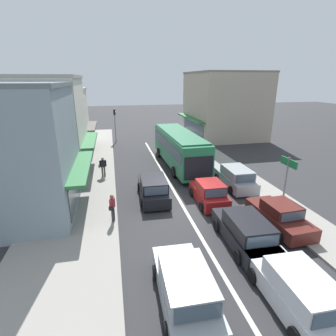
# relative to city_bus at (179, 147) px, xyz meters

# --- Properties ---
(ground_plane) EXTENTS (140.00, 140.00, 0.00)m
(ground_plane) POSITION_rel_city_bus_xyz_m (-1.84, -7.89, -1.88)
(ground_plane) COLOR #2D2D30
(lane_centre_line) EXTENTS (0.20, 28.00, 0.01)m
(lane_centre_line) POSITION_rel_city_bus_xyz_m (-1.84, -3.89, -1.88)
(lane_centre_line) COLOR silver
(lane_centre_line) RESTS_ON ground
(sidewalk_left) EXTENTS (5.20, 44.00, 0.14)m
(sidewalk_left) POSITION_rel_city_bus_xyz_m (-8.64, -1.89, -1.81)
(sidewalk_left) COLOR gray
(sidewalk_left) RESTS_ON ground
(kerb_right) EXTENTS (2.80, 44.00, 0.12)m
(kerb_right) POSITION_rel_city_bus_xyz_m (4.36, -1.89, -1.82)
(kerb_right) COLOR gray
(kerb_right) RESTS_ON ground
(shopfront_corner_near) EXTENTS (8.16, 7.36, 7.67)m
(shopfront_corner_near) POSITION_rel_city_bus_xyz_m (-12.02, -6.88, 1.95)
(shopfront_corner_near) COLOR #84939E
(shopfront_corner_near) RESTS_ON ground
(shopfront_mid_block) EXTENTS (8.21, 7.27, 8.15)m
(shopfront_mid_block) POSITION_rel_city_bus_xyz_m (-12.02, 0.73, 2.19)
(shopfront_mid_block) COLOR silver
(shopfront_mid_block) RESTS_ON ground
(shopfront_far_end) EXTENTS (7.58, 7.15, 6.90)m
(shopfront_far_end) POSITION_rel_city_bus_xyz_m (-12.02, 8.23, 1.56)
(shopfront_far_end) COLOR silver
(shopfront_far_end) RESTS_ON ground
(building_right_far) EXTENTS (9.93, 11.06, 8.82)m
(building_right_far) POSITION_rel_city_bus_xyz_m (9.64, 12.39, 2.53)
(building_right_far) COLOR #B2A38E
(building_right_far) RESTS_ON ground
(city_bus) EXTENTS (2.91, 10.91, 3.23)m
(city_bus) POSITION_rel_city_bus_xyz_m (0.00, 0.00, 0.00)
(city_bus) COLOR #237A4C
(city_bus) RESTS_ON ground
(hatchback_queue_gap_filler) EXTENTS (1.86, 3.72, 1.54)m
(hatchback_queue_gap_filler) POSITION_rel_city_bus_xyz_m (-0.03, -8.09, -1.17)
(hatchback_queue_gap_filler) COLOR maroon
(hatchback_queue_gap_filler) RESTS_ON ground
(wagon_adjacent_lane_lead) EXTENTS (2.04, 4.55, 1.58)m
(wagon_adjacent_lane_lead) POSITION_rel_city_bus_xyz_m (0.03, -12.89, -1.14)
(wagon_adjacent_lane_lead) COLOR black
(wagon_adjacent_lane_lead) RESTS_ON ground
(wagon_adjacent_lane_trail) EXTENTS (2.04, 4.55, 1.58)m
(wagon_adjacent_lane_trail) POSITION_rel_city_bus_xyz_m (-3.52, -6.64, -1.14)
(wagon_adjacent_lane_trail) COLOR black
(wagon_adjacent_lane_trail) RESTS_ON ground
(wagon_behind_bus_mid) EXTENTS (2.04, 4.55, 1.58)m
(wagon_behind_bus_mid) POSITION_rel_city_bus_xyz_m (-3.83, -15.77, -1.14)
(wagon_behind_bus_mid) COLOR #9EA3A8
(wagon_behind_bus_mid) RESTS_ON ground
(wagon_behind_bus_near) EXTENTS (2.01, 4.54, 1.58)m
(wagon_behind_bus_near) POSITION_rel_city_bus_xyz_m (-0.01, -16.78, -1.14)
(wagon_behind_bus_near) COLOR silver
(wagon_behind_bus_near) RESTS_ON ground
(parked_sedan_kerb_front) EXTENTS (2.02, 4.27, 1.47)m
(parked_sedan_kerb_front) POSITION_rel_city_bus_xyz_m (2.71, -11.71, -1.22)
(parked_sedan_kerb_front) COLOR #561E19
(parked_sedan_kerb_front) RESTS_ON ground
(parked_wagon_kerb_second) EXTENTS (1.98, 4.52, 1.58)m
(parked_wagon_kerb_second) POSITION_rel_city_bus_xyz_m (2.90, -5.89, -1.14)
(parked_wagon_kerb_second) COLOR #9EA3A8
(parked_wagon_kerb_second) RESTS_ON ground
(traffic_light_downstreet) EXTENTS (0.33, 0.24, 4.20)m
(traffic_light_downstreet) POSITION_rel_city_bus_xyz_m (-5.57, 11.53, 0.97)
(traffic_light_downstreet) COLOR gray
(traffic_light_downstreet) RESTS_ON ground
(directional_road_sign) EXTENTS (0.10, 1.40, 3.60)m
(directional_road_sign) POSITION_rel_city_bus_xyz_m (3.79, -10.44, 0.80)
(directional_road_sign) COLOR gray
(directional_road_sign) RESTS_ON ground
(pedestrian_with_handbag_near) EXTENTS (0.37, 0.66, 1.63)m
(pedestrian_with_handbag_near) POSITION_rel_city_bus_xyz_m (-6.28, -9.40, -0.81)
(pedestrian_with_handbag_near) COLOR #333338
(pedestrian_with_handbag_near) RESTS_ON sidewalk_left
(pedestrian_browsing_midblock) EXTENTS (0.65, 0.36, 1.63)m
(pedestrian_browsing_midblock) POSITION_rel_city_bus_xyz_m (-6.95, -1.85, -0.81)
(pedestrian_browsing_midblock) COLOR #4C4742
(pedestrian_browsing_midblock) RESTS_ON sidewalk_left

